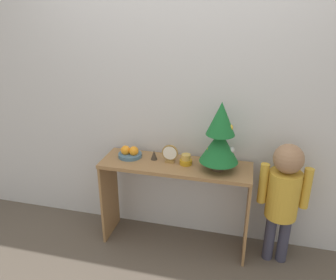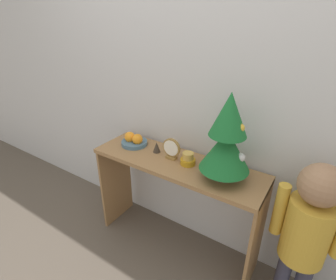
# 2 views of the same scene
# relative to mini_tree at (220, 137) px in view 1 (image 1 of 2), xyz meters

# --- Properties ---
(ground_plane) EXTENTS (12.00, 12.00, 0.00)m
(ground_plane) POSITION_rel_mini_tree_xyz_m (-0.34, -0.17, -1.04)
(ground_plane) COLOR brown
(back_wall) EXTENTS (7.00, 0.05, 2.50)m
(back_wall) POSITION_rel_mini_tree_xyz_m (-0.34, 0.25, 0.21)
(back_wall) COLOR silver
(back_wall) RESTS_ON ground_plane
(console_table) EXTENTS (1.22, 0.37, 0.77)m
(console_table) POSITION_rel_mini_tree_xyz_m (-0.34, 0.02, -0.45)
(console_table) COLOR olive
(console_table) RESTS_ON ground_plane
(mini_tree) EXTENTS (0.30, 0.30, 0.54)m
(mini_tree) POSITION_rel_mini_tree_xyz_m (0.00, 0.00, 0.00)
(mini_tree) COLOR #4C3828
(mini_tree) RESTS_ON console_table
(fruit_bowl) EXTENTS (0.20, 0.20, 0.10)m
(fruit_bowl) POSITION_rel_mini_tree_xyz_m (-0.75, 0.05, -0.23)
(fruit_bowl) COLOR #476B84
(fruit_bowl) RESTS_ON console_table
(singing_bowl) EXTENTS (0.10, 0.10, 0.09)m
(singing_bowl) POSITION_rel_mini_tree_xyz_m (-0.26, 0.03, -0.23)
(singing_bowl) COLOR #B78419
(singing_bowl) RESTS_ON console_table
(desk_clock) EXTENTS (0.13, 0.04, 0.15)m
(desk_clock) POSITION_rel_mini_tree_xyz_m (-0.39, 0.03, -0.20)
(desk_clock) COLOR olive
(desk_clock) RESTS_ON console_table
(figurine) EXTENTS (0.06, 0.06, 0.08)m
(figurine) POSITION_rel_mini_tree_xyz_m (-0.53, 0.05, -0.23)
(figurine) COLOR #382D23
(figurine) RESTS_ON console_table
(child_figure) EXTENTS (0.38, 0.24, 1.03)m
(child_figure) POSITION_rel_mini_tree_xyz_m (0.50, 0.00, -0.40)
(child_figure) COLOR #38384C
(child_figure) RESTS_ON ground_plane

